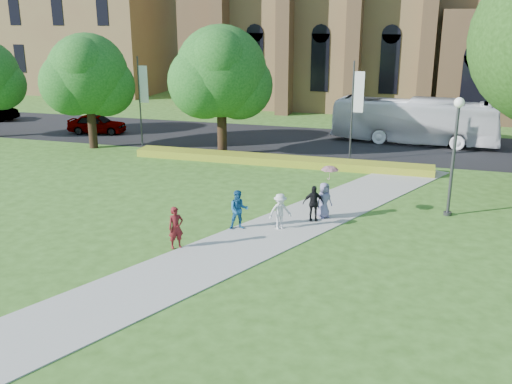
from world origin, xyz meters
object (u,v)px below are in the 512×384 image
(tour_coach, at_px, (415,121))
(car_0, at_px, (97,124))
(pedestrian_0, at_px, (176,228))
(streetlamp, at_px, (455,143))

(tour_coach, xyz_separation_m, car_0, (-22.92, -3.13, -0.83))
(car_0, bearing_deg, pedestrian_0, -151.30)
(tour_coach, bearing_deg, pedestrian_0, 164.66)
(pedestrian_0, bearing_deg, car_0, 84.50)
(pedestrian_0, bearing_deg, tour_coach, 25.89)
(streetlamp, height_order, pedestrian_0, streetlamp)
(streetlamp, relative_size, car_0, 1.23)
(tour_coach, distance_m, pedestrian_0, 23.37)
(tour_coach, relative_size, car_0, 2.62)
(tour_coach, bearing_deg, streetlamp, -167.68)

